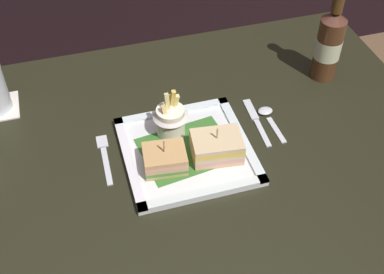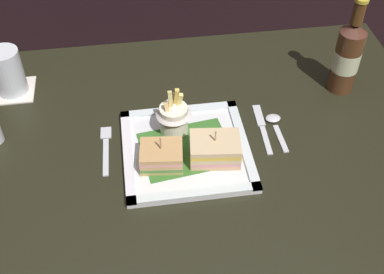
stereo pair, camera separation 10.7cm
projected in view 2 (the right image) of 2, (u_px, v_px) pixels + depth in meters
name	position (u px, v px, depth m)	size (l,w,h in m)	color
dining_table	(197.00, 189.00, 1.20)	(1.12, 0.85, 0.74)	black
square_plate	(186.00, 150.00, 1.09)	(0.27, 0.27, 0.02)	white
sandwich_half_left	(161.00, 156.00, 1.04)	(0.10, 0.08, 0.08)	tan
sandwich_half_right	(215.00, 149.00, 1.05)	(0.11, 0.09, 0.08)	#E3B27F
fries_cup	(174.00, 115.00, 1.09)	(0.08, 0.08, 0.12)	white
beer_bottle	(347.00, 56.00, 1.18)	(0.06, 0.06, 0.25)	#523019
drink_coaster	(14.00, 91.00, 1.24)	(0.10, 0.10, 0.00)	white
water_glass	(8.00, 74.00, 1.20)	(0.07, 0.07, 0.11)	silver
fork	(106.00, 147.00, 1.10)	(0.03, 0.14, 0.00)	silver
knife	(262.00, 126.00, 1.15)	(0.02, 0.16, 0.00)	silver
spoon	(275.00, 123.00, 1.15)	(0.03, 0.12, 0.01)	silver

